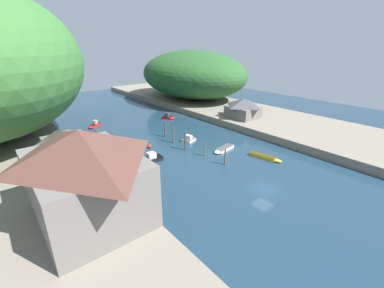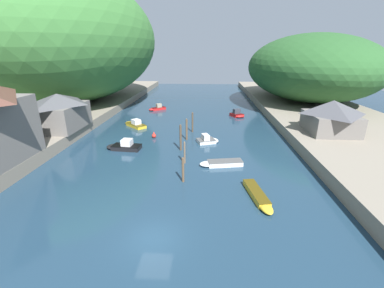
% 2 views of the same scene
% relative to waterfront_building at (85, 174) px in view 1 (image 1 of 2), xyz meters
% --- Properties ---
extents(water_surface, '(130.00, 130.00, 0.00)m').
position_rel_waterfront_building_xyz_m(water_surface, '(20.94, 22.87, -6.53)').
color(water_surface, '#1E384C').
rests_on(water_surface, ground).
extents(left_bank, '(22.00, 120.00, 1.60)m').
position_rel_waterfront_building_xyz_m(left_bank, '(-6.14, 22.87, -5.73)').
color(left_bank, gray).
rests_on(left_bank, ground).
extents(right_bank, '(22.00, 120.00, 1.60)m').
position_rel_waterfront_building_xyz_m(right_bank, '(48.02, 22.87, -5.73)').
color(right_bank, gray).
rests_on(right_bank, ground).
extents(hillside_right, '(28.76, 40.27, 15.36)m').
position_rel_waterfront_building_xyz_m(hillside_right, '(49.12, 42.81, 2.75)').
color(hillside_right, '#285628').
rests_on(hillside_right, right_bank).
extents(waterfront_building, '(10.46, 13.89, 9.55)m').
position_rel_waterfront_building_xyz_m(waterfront_building, '(0.00, 0.00, 0.00)').
color(waterfront_building, slate).
rests_on(waterfront_building, left_bank).
extents(boathouse_shed, '(6.65, 8.82, 5.38)m').
position_rel_waterfront_building_xyz_m(boathouse_shed, '(2.16, 15.03, -2.15)').
color(boathouse_shed, slate).
rests_on(boathouse_shed, left_bank).
extents(right_bank_cottage, '(6.84, 7.62, 4.75)m').
position_rel_waterfront_building_xyz_m(right_bank_cottage, '(42.77, 15.35, -2.47)').
color(right_bank_cottage, slate).
rests_on(right_bank_cottage, right_bank).
extents(boat_small_dinghy, '(5.00, 2.34, 1.50)m').
position_rel_waterfront_building_xyz_m(boat_small_dinghy, '(13.12, 10.71, -6.08)').
color(boat_small_dinghy, black).
rests_on(boat_small_dinghy, water_surface).
extents(boat_open_rowboat, '(4.00, 3.44, 1.46)m').
position_rel_waterfront_building_xyz_m(boat_open_rowboat, '(13.06, 36.23, -6.09)').
color(boat_open_rowboat, red).
rests_on(boat_open_rowboat, water_surface).
extents(boat_far_right_bank, '(3.70, 3.02, 1.27)m').
position_rel_waterfront_building_xyz_m(boat_far_right_bank, '(24.90, 14.32, -6.15)').
color(boat_far_right_bank, white).
rests_on(boat_far_right_bank, water_surface).
extents(boat_moored_right, '(3.25, 3.65, 1.59)m').
position_rel_waterfront_building_xyz_m(boat_moored_right, '(31.09, 30.83, -6.06)').
color(boat_moored_right, red).
rests_on(boat_moored_right, water_surface).
extents(boat_cabin_cruiser, '(2.12, 5.89, 0.54)m').
position_rel_waterfront_building_xyz_m(boat_cabin_cruiser, '(29.60, -1.31, -6.26)').
color(boat_cabin_cruiser, gold).
rests_on(boat_cabin_cruiser, water_surface).
extents(boat_navy_launch, '(5.07, 5.03, 1.40)m').
position_rel_waterfront_building_xyz_m(boat_navy_launch, '(11.53, 22.36, -6.11)').
color(boat_navy_launch, gold).
rests_on(boat_navy_launch, water_surface).
extents(boat_red_skiff, '(5.34, 2.34, 0.57)m').
position_rel_waterfront_building_xyz_m(boat_red_skiff, '(26.34, 6.05, -6.25)').
color(boat_red_skiff, white).
rests_on(boat_red_skiff, water_surface).
extents(mooring_post_nearest, '(0.26, 0.26, 2.78)m').
position_rel_waterfront_building_xyz_m(mooring_post_nearest, '(22.32, 1.70, -5.13)').
color(mooring_post_nearest, brown).
rests_on(mooring_post_nearest, water_surface).
extents(mooring_post_second, '(0.22, 0.22, 2.81)m').
position_rel_waterfront_building_xyz_m(mooring_post_second, '(22.07, 6.46, -5.12)').
color(mooring_post_second, brown).
rests_on(mooring_post_second, water_surface).
extents(mooring_post_middle, '(0.31, 0.31, 3.69)m').
position_rel_waterfront_building_xyz_m(mooring_post_middle, '(21.16, 10.82, -4.67)').
color(mooring_post_middle, '#4C3D2D').
rests_on(mooring_post_middle, water_surface).
extents(mooring_post_fourth, '(0.30, 0.30, 3.37)m').
position_rel_waterfront_building_xyz_m(mooring_post_fourth, '(21.63, 15.33, -4.83)').
color(mooring_post_fourth, brown).
rests_on(mooring_post_fourth, water_surface).
extents(mooring_post_farthest, '(0.28, 0.28, 3.45)m').
position_rel_waterfront_building_xyz_m(mooring_post_farthest, '(22.30, 19.40, -4.80)').
color(mooring_post_farthest, '#4C3D2D').
rests_on(mooring_post_farthest, water_surface).
extents(channel_buoy_near, '(0.68, 0.68, 1.01)m').
position_rel_waterfront_building_xyz_m(channel_buoy_near, '(16.38, 15.96, -6.13)').
color(channel_buoy_near, red).
rests_on(channel_buoy_near, water_surface).
extents(person_on_quay, '(0.25, 0.40, 1.69)m').
position_rel_waterfront_building_xyz_m(person_on_quay, '(3.18, 12.60, -3.95)').
color(person_on_quay, '#282D3D').
rests_on(person_on_quay, left_bank).
extents(person_by_boathouse, '(0.23, 0.39, 1.69)m').
position_rel_waterfront_building_xyz_m(person_by_boathouse, '(2.65, 11.98, -3.95)').
color(person_by_boathouse, '#282D3D').
rests_on(person_by_boathouse, left_bank).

